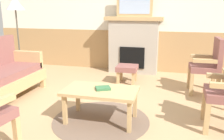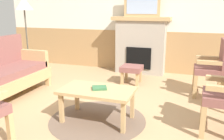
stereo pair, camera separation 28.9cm
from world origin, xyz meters
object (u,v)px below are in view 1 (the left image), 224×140
coffee_table (101,93)px  floor_lamp_by_couch (15,9)px  footstool (127,69)px  book_on_table (103,88)px  framed_picture (134,4)px  armchair_by_window_left (209,63)px  fireplace (134,45)px

coffee_table → floor_lamp_by_couch: (-2.22, 1.47, 1.06)m
footstool → book_on_table: bearing=-89.8°
framed_picture → armchair_by_window_left: 2.12m
coffee_table → footstool: bearing=89.4°
coffee_table → floor_lamp_by_couch: floor_lamp_by_couch is taller
book_on_table → armchair_by_window_left: (1.47, 1.48, 0.08)m
fireplace → framed_picture: bearing=90.0°
armchair_by_window_left → footstool: bearing=171.5°
fireplace → footstool: fireplace is taller
coffee_table → armchair_by_window_left: 2.12m
book_on_table → coffee_table: bearing=-150.4°
framed_picture → book_on_table: (0.03, -2.58, -1.10)m
coffee_table → armchair_by_window_left: size_ratio=0.98×
book_on_table → floor_lamp_by_couch: bearing=147.0°
footstool → armchair_by_window_left: (1.48, -0.22, 0.25)m
armchair_by_window_left → floor_lamp_by_couch: size_ratio=0.58×
coffee_table → fireplace: bearing=90.1°
footstool → armchair_by_window_left: 1.52m
coffee_table → book_on_table: book_on_table is taller
fireplace → armchair_by_window_left: 1.86m
footstool → floor_lamp_by_couch: floor_lamp_by_couch is taller
framed_picture → armchair_by_window_left: size_ratio=0.82×
coffee_table → book_on_table: 0.07m
framed_picture → armchair_by_window_left: (1.50, -1.10, -1.02)m
framed_picture → coffee_table: size_ratio=0.83×
coffee_table → book_on_table: size_ratio=5.15×
fireplace → framed_picture: (0.00, 0.00, 0.91)m
footstool → coffee_table: bearing=-90.6°
fireplace → coffee_table: (0.00, -2.59, -0.27)m
fireplace → book_on_table: size_ratio=6.97×
armchair_by_window_left → floor_lamp_by_couch: bearing=-179.6°
framed_picture → floor_lamp_by_couch: 2.49m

